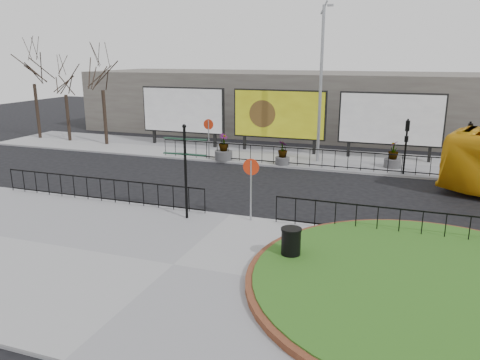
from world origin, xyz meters
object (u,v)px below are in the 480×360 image
at_px(fingerpost_sign, 185,163).
at_px(lamp_post, 321,83).
at_px(planter_a, 224,151).
at_px(billboard_mid, 279,115).
at_px(planter_b, 283,155).
at_px(planter_c, 393,157).
at_px(litter_bin, 291,244).

bearing_deg(fingerpost_sign, lamp_post, 76.56).
bearing_deg(planter_a, billboard_mid, 54.80).
bearing_deg(planter_b, planter_c, 12.76).
bearing_deg(fingerpost_sign, planter_a, 104.27).
distance_m(litter_bin, planter_c, 14.51).
xyz_separation_m(billboard_mid, lamp_post, (3.01, -1.97, 2.23)).
height_order(fingerpost_sign, litter_bin, fingerpost_sign).
height_order(fingerpost_sign, planter_b, fingerpost_sign).
relative_size(billboard_mid, litter_bin, 5.74).
relative_size(fingerpost_sign, litter_bin, 3.47).
bearing_deg(planter_c, planter_b, -167.24).
bearing_deg(billboard_mid, fingerpost_sign, -89.90).
distance_m(lamp_post, fingerpost_sign, 12.60).
bearing_deg(planter_a, lamp_post, 16.14).
bearing_deg(planter_a, litter_bin, -60.26).
bearing_deg(planter_c, litter_bin, -99.99).
relative_size(lamp_post, planter_c, 6.04).
bearing_deg(planter_a, planter_c, 8.02).
xyz_separation_m(billboard_mid, planter_c, (7.37, -2.18, -1.89)).
height_order(billboard_mid, fingerpost_sign, billboard_mid).
bearing_deg(fingerpost_sign, planter_c, 58.61).
distance_m(fingerpost_sign, planter_c, 13.99).
distance_m(lamp_post, planter_c, 6.00).
height_order(planter_a, planter_b, planter_a).
bearing_deg(fingerpost_sign, billboard_mid, 90.62).
height_order(litter_bin, planter_a, planter_a).
relative_size(fingerpost_sign, planter_a, 2.31).
relative_size(billboard_mid, planter_a, 3.82).
bearing_deg(fingerpost_sign, litter_bin, -26.87).
bearing_deg(planter_a, planter_b, -0.00).
relative_size(planter_a, planter_b, 1.14).
relative_size(litter_bin, planter_c, 0.71).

